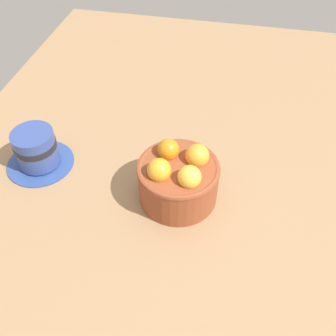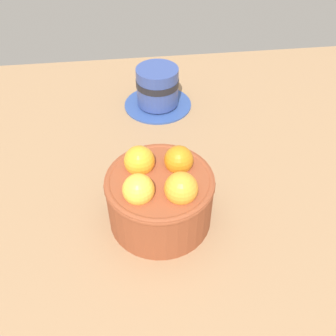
{
  "view_description": "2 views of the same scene",
  "coord_description": "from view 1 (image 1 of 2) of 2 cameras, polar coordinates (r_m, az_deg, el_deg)",
  "views": [
    {
      "loc": [
        42.65,
        7.29,
        51.27
      ],
      "look_at": [
        -1.75,
        -2.07,
        4.69
      ],
      "focal_mm": 41.55,
      "sensor_mm": 36.0,
      "label": 1
    },
    {
      "loc": [
        2.93,
        31.45,
        38.83
      ],
      "look_at": [
        -1.29,
        -2.14,
        6.89
      ],
      "focal_mm": 39.94,
      "sensor_mm": 36.0,
      "label": 2
    }
  ],
  "objects": [
    {
      "name": "terracotta_bowl",
      "position": [
        0.64,
        1.51,
        -1.47
      ],
      "size": [
        13.46,
        13.46,
        10.01
      ],
      "color": "brown",
      "rests_on": "ground_plane"
    },
    {
      "name": "ground_plane",
      "position": [
        0.68,
        1.4,
        -4.99
      ],
      "size": [
        134.46,
        90.95,
        3.27
      ],
      "primitive_type": "cube",
      "color": "#997551"
    },
    {
      "name": "coffee_cup",
      "position": [
        0.74,
        -18.73,
        2.52
      ],
      "size": [
        12.24,
        12.24,
        7.38
      ],
      "color": "#2E498E",
      "rests_on": "ground_plane"
    }
  ]
}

